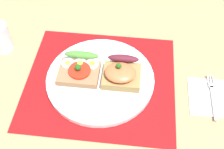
{
  "coord_description": "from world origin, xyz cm",
  "views": [
    {
      "loc": [
        7.88,
        -44.04,
        58.52
      ],
      "look_at": [
        3.0,
        0.0,
        3.17
      ],
      "focal_mm": 45.64,
      "sensor_mm": 36.0,
      "label": 1
    }
  ],
  "objects": [
    {
      "name": "plate",
      "position": [
        0.0,
        0.0,
        0.98
      ],
      "size": [
        27.5,
        27.5,
        1.37
      ],
      "primitive_type": "cylinder",
      "color": "white",
      "rests_on": "placemat"
    },
    {
      "name": "ground_plane",
      "position": [
        0.0,
        0.0,
        -1.6
      ],
      "size": [
        120.0,
        90.0,
        3.2
      ],
      "primitive_type": "cube",
      "color": "tan"
    },
    {
      "name": "sandwich_salmon",
      "position": [
        5.3,
        0.18,
        3.78
      ],
      "size": [
        9.37,
        9.41,
        5.8
      ],
      "color": "olive",
      "rests_on": "plate"
    },
    {
      "name": "drinking_glass",
      "position": [
        -28.96,
        8.84,
        4.05
      ],
      "size": [
        5.85,
        5.85,
        8.09
      ],
      "primitive_type": "cylinder",
      "color": "silver",
      "rests_on": "ground_plane"
    },
    {
      "name": "sandwich_egg_tomato",
      "position": [
        -5.41,
        1.19,
        3.06
      ],
      "size": [
        10.28,
        9.34,
        3.92
      ],
      "color": "#916947",
      "rests_on": "plate"
    },
    {
      "name": "napkin",
      "position": [
        28.3,
        -2.06,
        0.3
      ],
      "size": [
        11.81,
        11.25,
        0.6
      ],
      "primitive_type": "cube",
      "color": "white",
      "rests_on": "ground_plane"
    },
    {
      "name": "fork",
      "position": [
        28.15,
        -1.74,
        0.76
      ],
      "size": [
        1.62,
        13.46,
        0.32
      ],
      "color": "#B7B7BC",
      "rests_on": "napkin"
    },
    {
      "name": "placemat",
      "position": [
        0.0,
        0.0,
        0.15
      ],
      "size": [
        38.0,
        33.96,
        0.3
      ],
      "primitive_type": "cube",
      "color": "#A31013",
      "rests_on": "ground_plane"
    }
  ]
}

